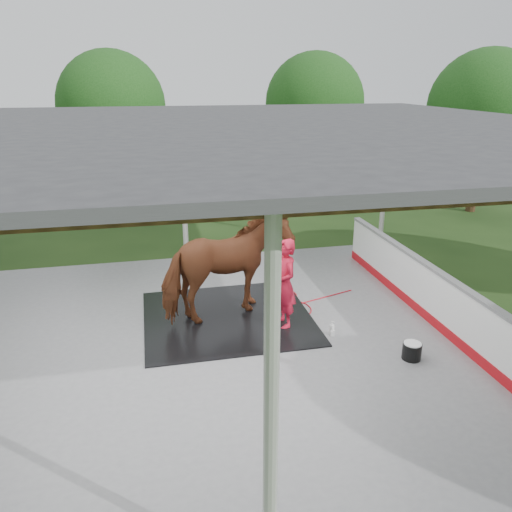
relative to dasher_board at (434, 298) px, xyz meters
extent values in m
plane|color=#1E3814|center=(-4.60, 0.00, -0.59)|extent=(100.00, 100.00, 0.00)
cube|color=slate|center=(-4.60, 0.00, -0.57)|extent=(12.00, 10.00, 0.05)
cylinder|color=beige|center=(-4.60, -4.70, 1.38)|extent=(0.14, 0.14, 3.85)
cylinder|color=beige|center=(-4.60, 4.70, 1.38)|extent=(0.14, 0.14, 3.85)
cylinder|color=beige|center=(1.10, 4.70, 1.38)|extent=(0.14, 0.14, 3.85)
cube|color=brown|center=(-4.60, -4.50, 3.26)|extent=(12.00, 0.10, 0.18)
cube|color=brown|center=(-4.60, -3.00, 3.26)|extent=(12.00, 0.10, 0.18)
cube|color=brown|center=(-4.60, -1.50, 3.26)|extent=(12.00, 0.10, 0.18)
cube|color=brown|center=(-4.60, 0.00, 3.26)|extent=(12.00, 0.10, 0.18)
cube|color=brown|center=(-4.60, 1.50, 3.26)|extent=(12.00, 0.10, 0.18)
cube|color=brown|center=(-4.60, 3.00, 3.26)|extent=(12.00, 0.10, 0.18)
cube|color=brown|center=(-4.60, 4.50, 3.26)|extent=(12.00, 0.10, 0.18)
cube|color=brown|center=(1.10, 0.00, 3.26)|extent=(0.12, 10.00, 0.18)
cube|color=#38383A|center=(-4.60, 0.00, 3.46)|extent=(12.60, 10.60, 0.10)
cube|color=#B20E16|center=(0.00, 0.00, -0.44)|extent=(0.14, 8.00, 0.20)
cube|color=white|center=(0.00, 0.00, 0.06)|extent=(0.12, 8.00, 1.00)
cube|color=slate|center=(0.00, 0.00, 0.58)|extent=(0.16, 8.00, 0.06)
cylinder|color=#382314|center=(-6.60, 12.00, 0.51)|extent=(0.36, 0.36, 2.20)
sphere|color=#194714|center=(-6.60, 12.00, 3.21)|extent=(4.00, 4.00, 4.00)
cylinder|color=#382314|center=(1.40, 12.00, 0.51)|extent=(0.36, 0.36, 2.20)
sphere|color=#194714|center=(1.40, 12.00, 3.21)|extent=(4.00, 4.00, 4.00)
cylinder|color=#382314|center=(6.40, 8.00, 0.51)|extent=(0.36, 0.36, 2.20)
sphere|color=#194714|center=(6.40, 8.00, 3.21)|extent=(4.00, 4.00, 4.00)
cube|color=black|center=(-4.06, 1.08, -0.53)|extent=(3.43, 3.22, 0.03)
imported|color=brown|center=(-4.06, 1.08, 0.59)|extent=(2.86, 2.00, 2.21)
imported|color=red|center=(-3.00, 0.52, 0.37)|extent=(0.53, 0.72, 1.83)
cylinder|color=black|center=(-1.12, -1.21, -0.39)|extent=(0.34, 0.34, 0.30)
cylinder|color=white|center=(-1.12, -1.21, -0.24)|extent=(0.31, 0.31, 0.03)
imported|color=silver|center=(-2.20, -0.07, -0.40)|extent=(0.16, 0.16, 0.29)
imported|color=#338CD8|center=(-2.20, -0.12, -0.45)|extent=(0.10, 0.10, 0.18)
torus|color=#B80D1A|center=(-2.79, 1.91, -0.53)|extent=(0.95, 0.95, 0.02)
torus|color=#B80D1A|center=(-2.69, 1.16, -0.53)|extent=(0.95, 0.95, 0.02)
torus|color=#B80D1A|center=(-2.88, 1.90, -0.53)|extent=(0.79, 0.79, 0.02)
cylinder|color=#B80D1A|center=(-1.67, 1.62, -0.53)|extent=(1.38, 0.47, 0.02)
camera|label=1|loc=(-5.51, -8.21, 4.21)|focal=35.00mm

